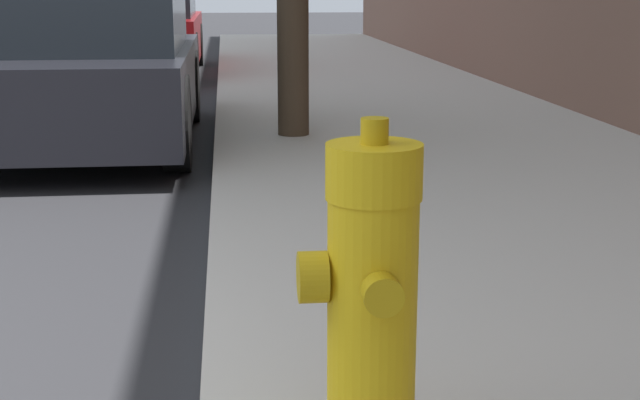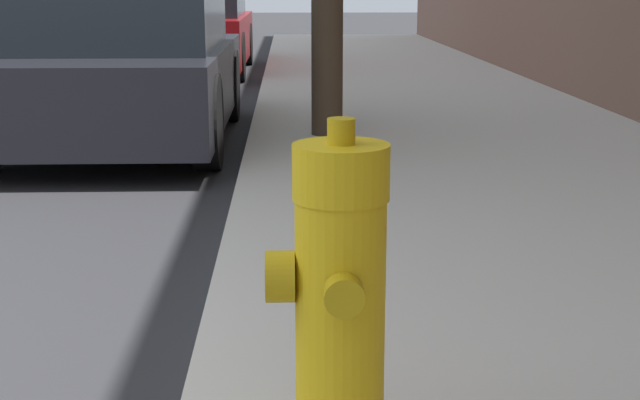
% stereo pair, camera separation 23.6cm
% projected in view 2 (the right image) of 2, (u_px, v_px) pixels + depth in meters
% --- Properties ---
extents(fire_hydrant, '(0.38, 0.37, 0.92)m').
position_uv_depth(fire_hydrant, '(339.00, 309.00, 2.32)').
color(fire_hydrant, '#C39C11').
rests_on(fire_hydrant, sidewalk_slab).
extents(parked_car_near, '(1.86, 3.92, 1.40)m').
position_uv_depth(parked_car_near, '(120.00, 64.00, 7.62)').
color(parked_car_near, black).
rests_on(parked_car_near, ground_plane).
extents(parked_car_mid, '(1.71, 4.34, 1.46)m').
position_uv_depth(parked_car_mid, '(192.00, 27.00, 13.61)').
color(parked_car_mid, maroon).
rests_on(parked_car_mid, ground_plane).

